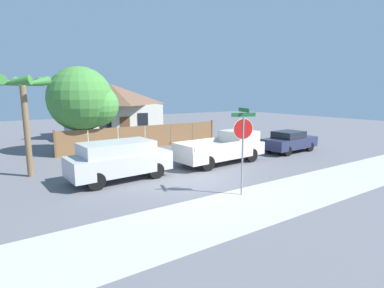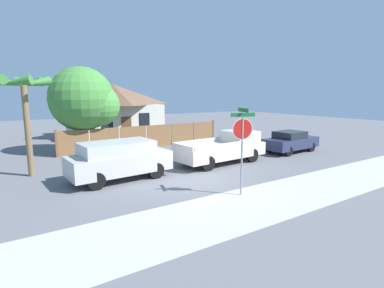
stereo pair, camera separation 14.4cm
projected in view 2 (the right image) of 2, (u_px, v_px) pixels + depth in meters
ground_plane at (194, 181)px, 13.77m from camera, size 80.00×80.00×0.00m
sidewalk_strip at (249, 205)px, 10.79m from camera, size 36.00×3.20×0.01m
wooden_fence at (146, 137)px, 22.03m from camera, size 12.42×0.12×1.75m
house at (113, 109)px, 28.21m from camera, size 8.07×6.94×4.83m
oak_tree at (86, 101)px, 20.08m from camera, size 4.51×4.30×5.75m
palm_tree at (24, 91)px, 13.97m from camera, size 2.39×2.58×4.79m
red_suv at (119, 159)px, 13.86m from camera, size 4.76×2.21×1.81m
orange_pickup at (224, 148)px, 17.29m from camera, size 5.58×2.33×1.78m
parked_sedan at (291, 141)px, 20.43m from camera, size 4.28×2.00×1.44m
stop_sign at (242, 136)px, 11.53m from camera, size 0.96×0.86×3.44m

